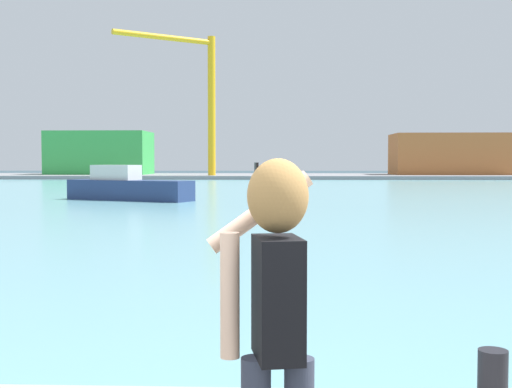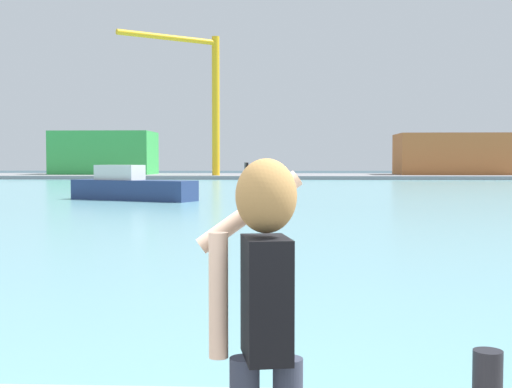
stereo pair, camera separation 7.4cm
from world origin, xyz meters
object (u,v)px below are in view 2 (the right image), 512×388
object	(u,v)px
person_photographer	(264,305)
warehouse_left	(105,153)
harbor_bollard	(488,376)
port_crane	(203,88)
boat_moored	(131,187)
warehouse_right	(454,154)

from	to	relation	value
person_photographer	warehouse_left	distance (m)	97.13
harbor_bollard	port_crane	xyz separation A→B (m)	(-12.21, 82.70, 10.92)
person_photographer	port_crane	size ratio (longest dim) A/B	0.10
person_photographer	boat_moored	bearing A→B (deg)	3.64
boat_moored	warehouse_left	distance (m)	58.82
harbor_bollard	warehouse_left	bearing A→B (deg)	106.78
warehouse_right	port_crane	size ratio (longest dim) A/B	0.88
warehouse_left	port_crane	xyz separation A→B (m)	(15.46, -9.05, 8.22)
boat_moored	warehouse_right	xyz separation A→B (m)	(32.85, 55.71, 2.53)
warehouse_left	port_crane	bearing A→B (deg)	-30.35
person_photographer	warehouse_right	size ratio (longest dim) A/B	0.11
harbor_bollard	port_crane	world-z (taller)	port_crane
warehouse_right	port_crane	xyz separation A→B (m)	(-34.24, -8.47, 8.42)
person_photographer	port_crane	xyz separation A→B (m)	(-10.66, 84.48, 10.04)
person_photographer	warehouse_right	distance (m)	95.91
harbor_bollard	warehouse_left	size ratio (longest dim) A/B	0.03
boat_moored	warehouse_right	world-z (taller)	warehouse_right
person_photographer	harbor_bollard	bearing A→B (deg)	-51.41
person_photographer	warehouse_right	xyz separation A→B (m)	(23.59, 92.95, 1.62)
warehouse_left	port_crane	distance (m)	19.71
warehouse_left	warehouse_right	size ratio (longest dim) A/B	0.88
boat_moored	person_photographer	bearing A→B (deg)	-51.91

